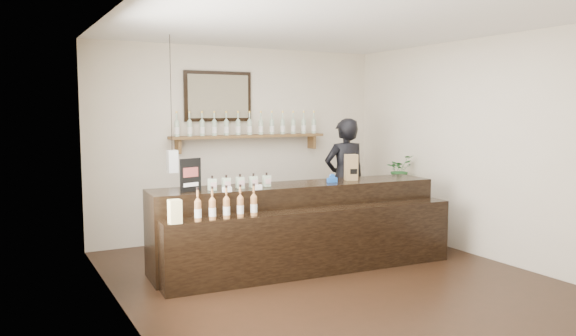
# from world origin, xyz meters

# --- Properties ---
(ground) EXTENTS (5.00, 5.00, 0.00)m
(ground) POSITION_xyz_m (0.00, 0.00, 0.00)
(ground) COLOR black
(ground) RESTS_ON ground
(room_shell) EXTENTS (5.00, 5.00, 5.00)m
(room_shell) POSITION_xyz_m (0.00, 0.00, 1.70)
(room_shell) COLOR beige
(room_shell) RESTS_ON ground
(back_wall_decor) EXTENTS (2.66, 0.96, 1.69)m
(back_wall_decor) POSITION_xyz_m (-0.14, 2.37, 1.75)
(back_wall_decor) COLOR brown
(back_wall_decor) RESTS_ON ground
(counter) EXTENTS (3.59, 1.16, 1.16)m
(counter) POSITION_xyz_m (-0.04, 0.57, 0.47)
(counter) COLOR black
(counter) RESTS_ON ground
(promo_sign) EXTENTS (0.26, 0.09, 0.37)m
(promo_sign) POSITION_xyz_m (-1.37, 0.68, 1.18)
(promo_sign) COLOR black
(promo_sign) RESTS_ON counter
(paper_bag) EXTENTS (0.17, 0.15, 0.33)m
(paper_bag) POSITION_xyz_m (0.75, 0.67, 1.16)
(paper_bag) COLOR olive
(paper_bag) RESTS_ON counter
(tape_dispenser) EXTENTS (0.13, 0.05, 0.11)m
(tape_dispenser) POSITION_xyz_m (0.42, 0.61, 1.04)
(tape_dispenser) COLOR #1952B4
(tape_dispenser) RESTS_ON counter
(side_cabinet) EXTENTS (0.41, 0.56, 0.80)m
(side_cabinet) POSITION_xyz_m (2.00, 1.25, 0.40)
(side_cabinet) COLOR brown
(side_cabinet) RESTS_ON ground
(potted_plant) EXTENTS (0.45, 0.42, 0.43)m
(potted_plant) POSITION_xyz_m (2.00, 1.25, 1.01)
(potted_plant) COLOR #29662C
(potted_plant) RESTS_ON side_cabinet
(shopkeeper) EXTENTS (0.76, 0.53, 2.00)m
(shopkeeper) POSITION_xyz_m (1.24, 1.55, 1.00)
(shopkeeper) COLOR black
(shopkeeper) RESTS_ON ground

